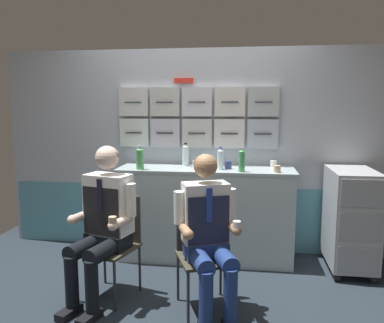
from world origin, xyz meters
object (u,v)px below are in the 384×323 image
object	(u,v)px
crew_member_left	(103,218)
sparkling_bottle_green	(140,158)
crew_member_right	(208,230)
folding_chair_right	(202,243)
service_trolley	(350,217)
coffee_cup_spare	(274,164)
folding_chair_left	(115,234)

from	to	relation	value
crew_member_left	sparkling_bottle_green	size ratio (longest dim) A/B	5.33
crew_member_right	sparkling_bottle_green	size ratio (longest dim) A/B	5.16
folding_chair_right	sparkling_bottle_green	bearing A→B (deg)	132.76
service_trolley	folding_chair_right	distance (m)	1.55
coffee_cup_spare	crew_member_right	bearing A→B (deg)	-113.75
crew_member_left	coffee_cup_spare	size ratio (longest dim) A/B	19.04
crew_member_left	folding_chair_right	size ratio (longest dim) A/B	1.52
folding_chair_left	crew_member_right	distance (m)	0.85
crew_member_right	sparkling_bottle_green	distance (m)	1.25
crew_member_right	crew_member_left	bearing A→B (deg)	173.84
service_trolley	coffee_cup_spare	distance (m)	0.88
service_trolley	crew_member_left	size ratio (longest dim) A/B	0.78
crew_member_right	sparkling_bottle_green	bearing A→B (deg)	129.97
sparkling_bottle_green	coffee_cup_spare	size ratio (longest dim) A/B	3.57
service_trolley	crew_member_right	xyz separation A→B (m)	(-1.25, -0.97, 0.14)
crew_member_right	sparkling_bottle_green	world-z (taller)	crew_member_right
sparkling_bottle_green	coffee_cup_spare	xyz separation A→B (m)	(1.31, 0.33, -0.07)
service_trolley	folding_chair_left	bearing A→B (deg)	-160.49
folding_chair_right	coffee_cup_spare	distance (m)	1.33
folding_chair_left	folding_chair_right	bearing A→B (deg)	-7.21
sparkling_bottle_green	coffee_cup_spare	world-z (taller)	sparkling_bottle_green
folding_chair_right	coffee_cup_spare	size ratio (longest dim) A/B	12.52
service_trolley	crew_member_right	distance (m)	1.59
crew_member_left	folding_chair_right	bearing A→B (deg)	4.31
folding_chair_left	coffee_cup_spare	xyz separation A→B (m)	(1.35, 0.99, 0.48)
folding_chair_left	crew_member_right	world-z (taller)	crew_member_right
folding_chair_left	sparkling_bottle_green	size ratio (longest dim) A/B	3.50
service_trolley	sparkling_bottle_green	size ratio (longest dim) A/B	4.14
folding_chair_left	sparkling_bottle_green	distance (m)	0.87
folding_chair_right	crew_member_left	bearing A→B (deg)	-175.69
crew_member_left	crew_member_right	distance (m)	0.85
service_trolley	sparkling_bottle_green	distance (m)	2.09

